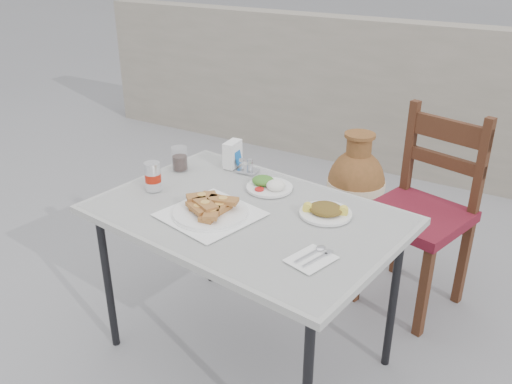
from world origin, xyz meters
The scene contains 13 objects.
ground centered at (0.00, 0.00, 0.00)m, with size 80.00×80.00×0.00m, color slate.
cafe_table centered at (0.05, -0.04, 0.70)m, with size 1.34×0.99×0.76m.
pide_plate centered at (-0.06, -0.15, 0.79)m, with size 0.42×0.42×0.07m.
salad_rice_plate centered at (0.02, 0.20, 0.78)m, with size 0.21×0.21×0.05m.
salad_chopped_plate centered at (0.35, 0.10, 0.78)m, with size 0.22×0.22×0.05m.
soda_can centered at (-0.41, -0.08, 0.82)m, with size 0.07×0.07×0.13m.
cola_glass centered at (-0.46, 0.17, 0.81)m, with size 0.08×0.08×0.11m.
napkin_holder centered at (-0.26, 0.33, 0.82)m, with size 0.07×0.11×0.13m.
condiment_caddy centered at (-0.16, 0.31, 0.78)m, with size 0.10×0.08×0.07m.
cutlery_napkin centered at (0.45, -0.23, 0.76)m, with size 0.17×0.19×0.01m.
chair centered at (0.58, 0.79, 0.53)m, with size 0.56×0.56×1.03m.
terracotta_urn centered at (0.01, 1.37, 0.31)m, with size 0.38×0.38×0.66m.
back_wall centered at (0.00, 2.50, 0.60)m, with size 6.00×0.25×1.20m, color gray.
Camera 1 is at (1.11, -1.73, 1.79)m, focal length 38.00 mm.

